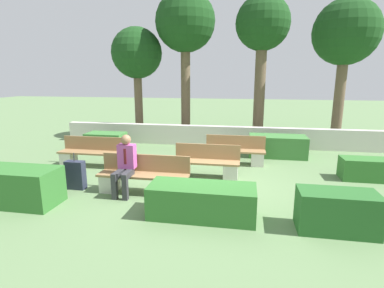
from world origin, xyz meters
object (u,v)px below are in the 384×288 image
at_px(tree_center_right, 263,28).
at_px(tree_center_left, 185,24).
at_px(bench_back, 206,165).
at_px(suitcase, 76,175).
at_px(person_seated_man, 125,162).
at_px(tree_rightmost, 346,34).
at_px(bench_left_side, 94,155).
at_px(bench_right_side, 235,154).
at_px(tree_leftmost, 137,55).
at_px(bench_front, 144,178).

bearing_deg(tree_center_right, tree_center_left, -177.13).
bearing_deg(tree_center_right, bench_back, -106.23).
distance_m(suitcase, tree_center_right, 8.81).
distance_m(person_seated_man, tree_center_right, 8.12).
relative_size(person_seated_man, suitcase, 1.53).
bearing_deg(tree_rightmost, person_seated_man, -132.36).
distance_m(person_seated_man, suitcase, 1.34).
distance_m(bench_left_side, bench_right_side, 4.18).
bearing_deg(suitcase, tree_rightmost, 41.96).
bearing_deg(suitcase, bench_left_side, 104.87).
bearing_deg(tree_leftmost, tree_rightmost, 3.27).
relative_size(tree_leftmost, tree_center_left, 0.78).
bearing_deg(bench_left_side, tree_rightmost, 42.96).
distance_m(bench_left_side, tree_rightmost, 10.14).
height_order(suitcase, tree_leftmost, tree_leftmost).
relative_size(bench_right_side, tree_leftmost, 0.39).
height_order(bench_right_side, bench_back, same).
height_order(bench_left_side, tree_leftmost, tree_leftmost).
xyz_separation_m(person_seated_man, tree_center_left, (0.09, 6.38, 3.88)).
xyz_separation_m(person_seated_man, tree_center_right, (3.10, 6.53, 3.68)).
xyz_separation_m(person_seated_man, tree_leftmost, (-1.98, 6.35, 2.74)).
bearing_deg(tree_center_right, person_seated_man, -115.41).
relative_size(bench_left_side, suitcase, 2.39).
bearing_deg(bench_right_side, bench_back, -107.62).
xyz_separation_m(bench_front, bench_back, (1.26, 1.32, -0.01)).
distance_m(tree_center_right, tree_rightmost, 3.14).
bearing_deg(tree_leftmost, person_seated_man, -72.73).
relative_size(bench_back, tree_center_right, 0.30).
bearing_deg(bench_right_side, tree_rightmost, 54.85).
height_order(tree_leftmost, tree_rightmost, tree_rightmost).
xyz_separation_m(bench_right_side, suitcase, (-3.59, -2.74, 0.02)).
bearing_deg(person_seated_man, bench_front, 20.84).
height_order(bench_left_side, bench_right_side, same).
distance_m(tree_leftmost, tree_rightmost, 8.23).
height_order(tree_center_left, tree_rightmost, tree_center_left).
height_order(suitcase, tree_center_right, tree_center_right).
distance_m(bench_left_side, tree_leftmost, 5.48).
xyz_separation_m(tree_center_left, tree_center_right, (3.02, 0.15, -0.20)).
distance_m(bench_back, tree_center_right, 6.69).
bearing_deg(bench_front, person_seated_man, -159.16).
xyz_separation_m(bench_right_side, tree_rightmost, (3.90, 4.00, 3.84)).
height_order(bench_right_side, tree_center_left, tree_center_left).
distance_m(bench_left_side, suitcase, 1.85).
height_order(bench_front, person_seated_man, person_seated_man).
relative_size(bench_front, tree_rightmost, 0.38).
distance_m(bench_right_side, tree_leftmost, 6.39).
distance_m(bench_left_side, person_seated_man, 2.60).
xyz_separation_m(bench_front, tree_leftmost, (-2.34, 6.21, 3.15)).
bearing_deg(bench_back, tree_leftmost, 120.15).
bearing_deg(bench_left_side, bench_front, -28.02).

